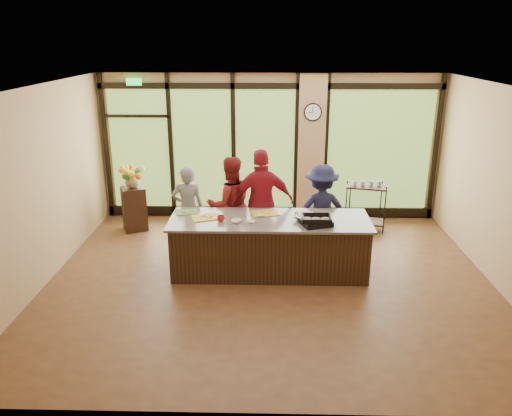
# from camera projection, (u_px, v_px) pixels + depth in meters

# --- Properties ---
(floor) EXTENTS (7.00, 7.00, 0.00)m
(floor) POSITION_uv_depth(u_px,v_px,m) (269.00, 279.00, 7.97)
(floor) COLOR #52311D
(floor) RESTS_ON ground
(ceiling) EXTENTS (7.00, 7.00, 0.00)m
(ceiling) POSITION_uv_depth(u_px,v_px,m) (271.00, 87.00, 6.99)
(ceiling) COLOR white
(ceiling) RESTS_ON back_wall
(back_wall) EXTENTS (7.00, 0.00, 7.00)m
(back_wall) POSITION_uv_depth(u_px,v_px,m) (270.00, 148.00, 10.32)
(back_wall) COLOR tan
(back_wall) RESTS_ON floor
(left_wall) EXTENTS (0.00, 6.00, 6.00)m
(left_wall) POSITION_uv_depth(u_px,v_px,m) (40.00, 188.00, 7.56)
(left_wall) COLOR tan
(left_wall) RESTS_ON floor
(right_wall) EXTENTS (0.00, 6.00, 6.00)m
(right_wall) POSITION_uv_depth(u_px,v_px,m) (506.00, 191.00, 7.40)
(right_wall) COLOR tan
(right_wall) RESTS_ON floor
(window_wall) EXTENTS (6.90, 0.12, 3.00)m
(window_wall) POSITION_uv_depth(u_px,v_px,m) (278.00, 153.00, 10.30)
(window_wall) COLOR tan
(window_wall) RESTS_ON floor
(island_base) EXTENTS (3.10, 1.00, 0.88)m
(island_base) POSITION_uv_depth(u_px,v_px,m) (269.00, 247.00, 8.11)
(island_base) COLOR black
(island_base) RESTS_ON floor
(countertop) EXTENTS (3.20, 1.10, 0.04)m
(countertop) POSITION_uv_depth(u_px,v_px,m) (270.00, 220.00, 7.96)
(countertop) COLOR slate
(countertop) RESTS_ON island_base
(wall_clock) EXTENTS (0.36, 0.04, 0.36)m
(wall_clock) POSITION_uv_depth(u_px,v_px,m) (313.00, 112.00, 9.93)
(wall_clock) COLOR black
(wall_clock) RESTS_ON window_wall
(cook_left) EXTENTS (0.61, 0.45, 1.56)m
(cook_left) POSITION_uv_depth(u_px,v_px,m) (188.00, 209.00, 8.85)
(cook_left) COLOR slate
(cook_left) RESTS_ON floor
(cook_midleft) EXTENTS (1.01, 0.89, 1.73)m
(cook_midleft) POSITION_uv_depth(u_px,v_px,m) (230.00, 205.00, 8.80)
(cook_midleft) COLOR maroon
(cook_midleft) RESTS_ON floor
(cook_midright) EXTENTS (1.18, 0.67, 1.89)m
(cook_midright) POSITION_uv_depth(u_px,v_px,m) (262.00, 203.00, 8.64)
(cook_midright) COLOR maroon
(cook_midright) RESTS_ON floor
(cook_right) EXTENTS (1.10, 0.72, 1.61)m
(cook_right) POSITION_uv_depth(u_px,v_px,m) (321.00, 209.00, 8.75)
(cook_right) COLOR #1A1B39
(cook_right) RESTS_ON floor
(roasting_pan) EXTENTS (0.53, 0.47, 0.08)m
(roasting_pan) POSITION_uv_depth(u_px,v_px,m) (316.00, 223.00, 7.68)
(roasting_pan) COLOR black
(roasting_pan) RESTS_ON countertop
(mixing_bowl) EXTENTS (0.42, 0.42, 0.08)m
(mixing_bowl) POSITION_uv_depth(u_px,v_px,m) (304.00, 217.00, 7.93)
(mixing_bowl) COLOR silver
(mixing_bowl) RESTS_ON countertop
(cutting_board_left) EXTENTS (0.42, 0.35, 0.01)m
(cutting_board_left) POSITION_uv_depth(u_px,v_px,m) (187.00, 212.00, 8.25)
(cutting_board_left) COLOR #499335
(cutting_board_left) RESTS_ON countertop
(cutting_board_center) EXTENTS (0.53, 0.46, 0.01)m
(cutting_board_center) POSITION_uv_depth(u_px,v_px,m) (206.00, 217.00, 8.01)
(cutting_board_center) COLOR gold
(cutting_board_center) RESTS_ON countertop
(cutting_board_right) EXTENTS (0.51, 0.42, 0.01)m
(cutting_board_right) POSITION_uv_depth(u_px,v_px,m) (265.00, 213.00, 8.20)
(cutting_board_right) COLOR gold
(cutting_board_right) RESTS_ON countertop
(prep_bowl_near) EXTENTS (0.19, 0.19, 0.05)m
(prep_bowl_near) POSITION_uv_depth(u_px,v_px,m) (236.00, 221.00, 7.79)
(prep_bowl_near) COLOR white
(prep_bowl_near) RESTS_ON countertop
(prep_bowl_mid) EXTENTS (0.16, 0.16, 0.04)m
(prep_bowl_mid) POSITION_uv_depth(u_px,v_px,m) (251.00, 222.00, 7.78)
(prep_bowl_mid) COLOR white
(prep_bowl_mid) RESTS_ON countertop
(prep_bowl_far) EXTENTS (0.13, 0.13, 0.03)m
(prep_bowl_far) POSITION_uv_depth(u_px,v_px,m) (261.00, 216.00, 8.05)
(prep_bowl_far) COLOR white
(prep_bowl_far) RESTS_ON countertop
(red_ramekin) EXTENTS (0.14, 0.14, 0.09)m
(red_ramekin) POSITION_uv_depth(u_px,v_px,m) (221.00, 218.00, 7.84)
(red_ramekin) COLOR #AF1A11
(red_ramekin) RESTS_ON countertop
(flower_stand) EXTENTS (0.57, 0.57, 0.87)m
(flower_stand) POSITION_uv_depth(u_px,v_px,m) (134.00, 209.00, 9.91)
(flower_stand) COLOR black
(flower_stand) RESTS_ON floor
(flower_vase) EXTENTS (0.35, 0.35, 0.29)m
(flower_vase) POSITION_uv_depth(u_px,v_px,m) (132.00, 181.00, 9.72)
(flower_vase) COLOR olive
(flower_vase) RESTS_ON flower_stand
(bar_cart) EXTENTS (0.83, 0.59, 1.03)m
(bar_cart) POSITION_uv_depth(u_px,v_px,m) (366.00, 201.00, 9.80)
(bar_cart) COLOR black
(bar_cart) RESTS_ON floor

